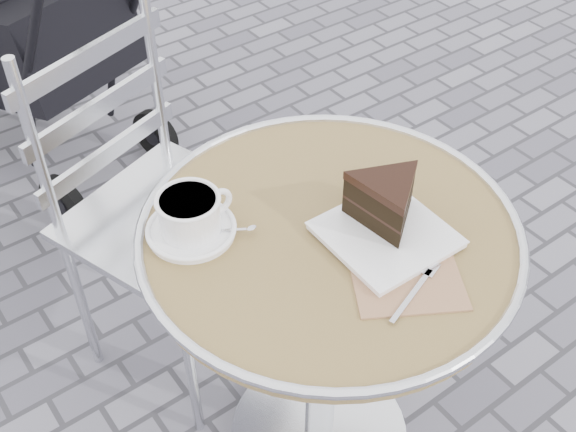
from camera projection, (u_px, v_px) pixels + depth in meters
cafe_table at (327, 288)px, 1.44m from camera, size 0.72×0.72×0.74m
cappuccino_set at (191, 217)px, 1.30m from camera, size 0.17×0.16×0.08m
cake_plate_set at (387, 209)px, 1.29m from camera, size 0.27×0.33×0.11m
bistro_chair at (135, 172)px, 1.67m from camera, size 0.54×0.54×0.95m
baby_stroller at (8, 31)px, 2.36m from camera, size 0.77×1.13×1.08m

